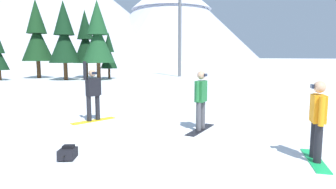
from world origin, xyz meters
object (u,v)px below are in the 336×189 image
object	(u,v)px
backpack_black	(68,153)
snowboarder_midground	(201,99)
pine_tree_leaning	(37,35)
pine_tree_twin	(109,53)
snowboarder_foreground	(317,119)
snowboarder_background	(93,93)
ski_lift_tower	(180,23)
pine_tree_short	(98,37)
pine_tree_slender	(85,41)
pine_tree_tall	(64,37)

from	to	relation	value
backpack_black	snowboarder_midground	bearing A→B (deg)	8.80
pine_tree_leaning	pine_tree_twin	bearing A→B (deg)	-34.86
backpack_black	pine_tree_twin	world-z (taller)	pine_tree_twin
snowboarder_foreground	snowboarder_background	distance (m)	6.72
snowboarder_background	ski_lift_tower	distance (m)	23.81
snowboarder_background	pine_tree_short	size ratio (longest dim) A/B	0.27
backpack_black	pine_tree_slender	size ratio (longest dim) A/B	0.08
snowboarder_midground	ski_lift_tower	bearing A→B (deg)	59.31
snowboarder_foreground	backpack_black	bearing A→B (deg)	148.53
snowboarder_midground	pine_tree_twin	xyz separation A→B (m)	(4.58, 21.69, 1.59)
snowboarder_background	ski_lift_tower	bearing A→B (deg)	50.78
snowboarder_midground	backpack_black	size ratio (longest dim) A/B	3.15
snowboarder_foreground	snowboarder_midground	size ratio (longest dim) A/B	0.96
snowboarder_foreground	snowboarder_midground	distance (m)	3.33
pine_tree_slender	snowboarder_midground	bearing A→B (deg)	-96.90
backpack_black	pine_tree_leaning	xyz separation A→B (m)	(2.43, 26.49, 4.17)
snowboarder_foreground	pine_tree_tall	xyz separation A→B (m)	(-0.11, 25.01, 3.09)
snowboarder_background	pine_tree_short	bearing A→B (deg)	72.66
backpack_black	pine_tree_leaning	distance (m)	26.93
backpack_black	pine_tree_short	xyz separation A→B (m)	(6.97, 20.86, 3.87)
snowboarder_foreground	ski_lift_tower	size ratio (longest dim) A/B	0.16
pine_tree_twin	pine_tree_tall	world-z (taller)	pine_tree_tall
snowboarder_midground	pine_tree_twin	bearing A→B (deg)	78.07
snowboarder_background	snowboarder_foreground	bearing A→B (deg)	-64.59
pine_tree_tall	snowboarder_midground	bearing A→B (deg)	-91.06
pine_tree_tall	ski_lift_tower	world-z (taller)	ski_lift_tower
snowboarder_midground	snowboarder_background	bearing A→B (deg)	130.49
pine_tree_twin	pine_tree_tall	distance (m)	4.43
snowboarder_background	backpack_black	size ratio (longest dim) A/B	3.63
pine_tree_twin	snowboarder_midground	bearing A→B (deg)	-101.93
snowboarder_foreground	pine_tree_slender	distance (m)	27.50
snowboarder_midground	snowboarder_background	size ratio (longest dim) A/B	0.87
pine_tree_short	ski_lift_tower	xyz separation A→B (m)	(9.28, 0.57, 1.80)
pine_tree_leaning	ski_lift_tower	xyz separation A→B (m)	(13.81, -5.05, 1.50)
pine_tree_tall	pine_tree_leaning	bearing A→B (deg)	113.92
pine_tree_leaning	pine_tree_twin	size ratio (longest dim) A/B	1.72
snowboarder_foreground	ski_lift_tower	xyz separation A→B (m)	(11.86, 24.12, 4.93)
pine_tree_leaning	pine_tree_slender	bearing A→B (deg)	-24.02
snowboarder_midground	ski_lift_tower	size ratio (longest dim) A/B	0.17
snowboarder_foreground	backpack_black	xyz separation A→B (m)	(-4.39, 2.69, -0.75)
pine_tree_slender	pine_tree_short	xyz separation A→B (m)	(0.19, -3.69, 0.23)
backpack_black	pine_tree_tall	world-z (taller)	pine_tree_tall
snowboarder_midground	pine_tree_tall	size ratio (longest dim) A/B	0.24
pine_tree_twin	pine_tree_short	distance (m)	2.55
pine_tree_twin	pine_tree_short	world-z (taller)	pine_tree_short
backpack_black	ski_lift_tower	distance (m)	27.49
pine_tree_slender	pine_tree_tall	xyz separation A→B (m)	(-2.50, -2.23, 0.19)
snowboarder_midground	ski_lift_tower	xyz separation A→B (m)	(12.36, 20.84, 4.88)
pine_tree_twin	ski_lift_tower	size ratio (longest dim) A/B	0.45
backpack_black	pine_tree_short	bearing A→B (deg)	71.53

